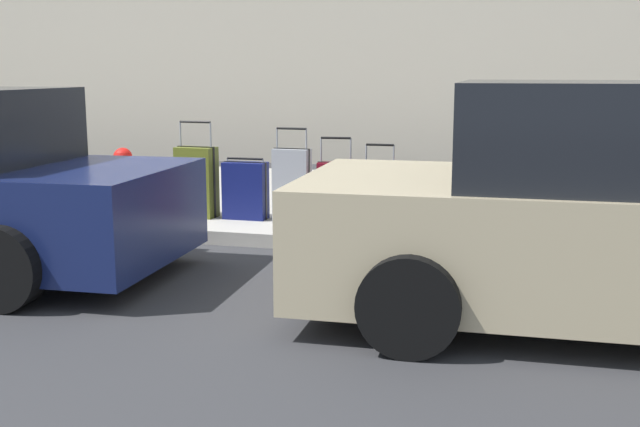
{
  "coord_description": "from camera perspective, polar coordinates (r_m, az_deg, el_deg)",
  "views": [
    {
      "loc": [
        -4.53,
        7.11,
        1.73
      ],
      "look_at": [
        -2.72,
        0.45,
        0.46
      ],
      "focal_mm": 43.82,
      "sensor_mm": 36.0,
      "label": 1
    }
  ],
  "objects": [
    {
      "name": "suitcase_black_2",
      "position": [
        8.02,
        4.36,
        1.36
      ],
      "size": [
        0.35,
        0.26,
        0.87
      ],
      "color": "black",
      "rests_on": "sidewalk_curb"
    },
    {
      "name": "suitcase_navy_5",
      "position": [
        8.49,
        -5.46,
        1.68
      ],
      "size": [
        0.48,
        0.23,
        0.67
      ],
      "color": "navy",
      "rests_on": "sidewalk_curb"
    },
    {
      "name": "suitcase_silver_4",
      "position": [
        8.28,
        -2.07,
        2.07
      ],
      "size": [
        0.4,
        0.2,
        1.01
      ],
      "color": "#9EA0A8",
      "rests_on": "sidewalk_curb"
    },
    {
      "name": "suitcase_teal_0",
      "position": [
        7.89,
        11.31,
        0.47
      ],
      "size": [
        0.5,
        0.22,
        0.57
      ],
      "color": "#0F606B",
      "rests_on": "sidewalk_curb"
    },
    {
      "name": "fire_hydrant",
      "position": [
        9.04,
        -14.13,
        2.45
      ],
      "size": [
        0.39,
        0.21,
        0.74
      ],
      "color": "red",
      "rests_on": "sidewalk_curb"
    },
    {
      "name": "ground_plane",
      "position": [
        8.61,
        -16.97,
        -1.64
      ],
      "size": [
        40.0,
        40.0,
        0.0
      ],
      "primitive_type": "plane",
      "color": "#333335"
    },
    {
      "name": "parked_car_beige_0",
      "position": [
        5.67,
        22.16,
        -0.07
      ],
      "size": [
        4.61,
        2.21,
        1.66
      ],
      "color": "tan",
      "rests_on": "ground_plane"
    },
    {
      "name": "suitcase_red_1",
      "position": [
        8.0,
        7.6,
        1.0
      ],
      "size": [
        0.37,
        0.26,
        0.64
      ],
      "color": "red",
      "rests_on": "sidewalk_curb"
    },
    {
      "name": "bollard_post",
      "position": [
        9.22,
        -17.99,
        2.77
      ],
      "size": [
        0.14,
        0.14,
        0.89
      ],
      "primitive_type": "cylinder",
      "color": "#333338",
      "rests_on": "sidewalk_curb"
    },
    {
      "name": "suitcase_olive_6",
      "position": [
        8.66,
        -8.99,
        2.29
      ],
      "size": [
        0.45,
        0.27,
        1.06
      ],
      "color": "#59601E",
      "rests_on": "sidewalk_curb"
    },
    {
      "name": "suitcase_maroon_3",
      "position": [
        8.13,
        1.15,
        1.48
      ],
      "size": [
        0.38,
        0.22,
        0.92
      ],
      "color": "maroon",
      "rests_on": "sidewalk_curb"
    },
    {
      "name": "sidewalk_curb",
      "position": [
        10.75,
        -9.95,
        1.38
      ],
      "size": [
        18.0,
        5.0,
        0.14
      ],
      "primitive_type": "cube",
      "color": "#ADA89E",
      "rests_on": "ground_plane"
    }
  ]
}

